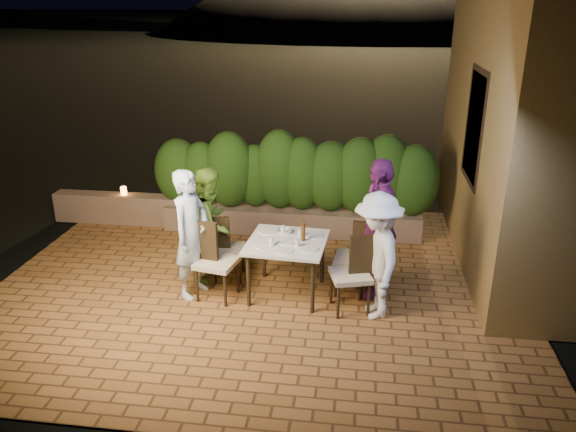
% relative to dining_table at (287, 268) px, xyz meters
% --- Properties ---
extents(ground, '(400.00, 400.00, 0.00)m').
position_rel_dining_table_xyz_m(ground, '(-0.42, -0.18, -0.40)').
color(ground, black).
rests_on(ground, ground).
extents(terrace_floor, '(7.00, 6.00, 0.15)m').
position_rel_dining_table_xyz_m(terrace_floor, '(-0.42, 0.32, -0.45)').
color(terrace_floor, '#915E2E').
rests_on(terrace_floor, ground).
extents(building_wall, '(1.60, 5.00, 5.00)m').
position_rel_dining_table_xyz_m(building_wall, '(3.18, 1.82, 2.12)').
color(building_wall, olive).
rests_on(building_wall, ground).
extents(window_pane, '(0.08, 1.00, 1.40)m').
position_rel_dining_table_xyz_m(window_pane, '(2.40, 1.32, 1.62)').
color(window_pane, black).
rests_on(window_pane, building_wall).
extents(window_frame, '(0.06, 1.15, 1.55)m').
position_rel_dining_table_xyz_m(window_frame, '(2.39, 1.32, 1.62)').
color(window_frame, black).
rests_on(window_frame, building_wall).
extents(planter, '(4.20, 0.55, 0.40)m').
position_rel_dining_table_xyz_m(planter, '(-0.22, 2.12, -0.17)').
color(planter, '#785F4C').
rests_on(planter, ground).
extents(hedge, '(4.00, 0.70, 1.10)m').
position_rel_dining_table_xyz_m(hedge, '(-0.22, 2.12, 0.57)').
color(hedge, '#204312').
rests_on(hedge, planter).
extents(parapet, '(2.20, 0.30, 0.50)m').
position_rel_dining_table_xyz_m(parapet, '(-3.22, 2.12, -0.12)').
color(parapet, '#785F4C').
rests_on(parapet, ground).
extents(hill, '(52.00, 40.00, 22.00)m').
position_rel_dining_table_xyz_m(hill, '(1.58, 59.82, -4.38)').
color(hill, black).
rests_on(hill, ground).
extents(dining_table, '(1.04, 1.04, 0.75)m').
position_rel_dining_table_xyz_m(dining_table, '(0.00, 0.00, 0.00)').
color(dining_table, white).
rests_on(dining_table, ground).
extents(plate_nw, '(0.22, 0.22, 0.01)m').
position_rel_dining_table_xyz_m(plate_nw, '(-0.26, -0.20, 0.38)').
color(plate_nw, white).
rests_on(plate_nw, dining_table).
extents(plate_sw, '(0.24, 0.24, 0.01)m').
position_rel_dining_table_xyz_m(plate_sw, '(-0.29, 0.26, 0.38)').
color(plate_sw, white).
rests_on(plate_sw, dining_table).
extents(plate_ne, '(0.22, 0.22, 0.01)m').
position_rel_dining_table_xyz_m(plate_ne, '(0.30, -0.22, 0.38)').
color(plate_ne, white).
rests_on(plate_ne, dining_table).
extents(plate_se, '(0.24, 0.24, 0.01)m').
position_rel_dining_table_xyz_m(plate_se, '(0.32, 0.22, 0.38)').
color(plate_se, white).
rests_on(plate_se, dining_table).
extents(plate_centre, '(0.24, 0.24, 0.01)m').
position_rel_dining_table_xyz_m(plate_centre, '(-0.01, -0.03, 0.38)').
color(plate_centre, white).
rests_on(plate_centre, dining_table).
extents(plate_front, '(0.22, 0.22, 0.01)m').
position_rel_dining_table_xyz_m(plate_front, '(0.01, -0.30, 0.38)').
color(plate_front, white).
rests_on(plate_front, dining_table).
extents(glass_nw, '(0.07, 0.07, 0.11)m').
position_rel_dining_table_xyz_m(glass_nw, '(-0.17, -0.16, 0.43)').
color(glass_nw, silver).
rests_on(glass_nw, dining_table).
extents(glass_sw, '(0.07, 0.07, 0.11)m').
position_rel_dining_table_xyz_m(glass_sw, '(-0.08, 0.22, 0.43)').
color(glass_sw, silver).
rests_on(glass_sw, dining_table).
extents(glass_ne, '(0.06, 0.06, 0.11)m').
position_rel_dining_table_xyz_m(glass_ne, '(0.15, -0.15, 0.43)').
color(glass_ne, silver).
rests_on(glass_ne, dining_table).
extents(glass_se, '(0.06, 0.06, 0.11)m').
position_rel_dining_table_xyz_m(glass_se, '(0.15, 0.16, 0.43)').
color(glass_se, silver).
rests_on(glass_se, dining_table).
extents(beer_bottle, '(0.05, 0.05, 0.28)m').
position_rel_dining_table_xyz_m(beer_bottle, '(0.20, 0.04, 0.52)').
color(beer_bottle, '#512C0D').
rests_on(beer_bottle, dining_table).
extents(bowl, '(0.21, 0.21, 0.04)m').
position_rel_dining_table_xyz_m(bowl, '(-0.07, 0.27, 0.40)').
color(bowl, white).
rests_on(bowl, dining_table).
extents(chair_left_front, '(0.56, 0.56, 1.03)m').
position_rel_dining_table_xyz_m(chair_left_front, '(-0.87, -0.21, 0.14)').
color(chair_left_front, black).
rests_on(chair_left_front, ground).
extents(chair_left_back, '(0.46, 0.46, 0.90)m').
position_rel_dining_table_xyz_m(chair_left_back, '(-0.85, 0.34, 0.07)').
color(chair_left_back, black).
rests_on(chair_left_back, ground).
extents(chair_right_front, '(0.57, 0.57, 0.99)m').
position_rel_dining_table_xyz_m(chair_right_front, '(0.82, -0.30, 0.12)').
color(chair_right_front, black).
rests_on(chair_right_front, ground).
extents(chair_right_back, '(0.51, 0.51, 1.00)m').
position_rel_dining_table_xyz_m(chair_right_back, '(0.84, 0.17, 0.12)').
color(chair_right_back, black).
rests_on(chair_right_back, ground).
extents(diner_blue, '(0.58, 0.71, 1.68)m').
position_rel_dining_table_xyz_m(diner_blue, '(-1.20, -0.16, 0.47)').
color(diner_blue, '#C6E4FF').
rests_on(diner_blue, ground).
extents(diner_green, '(0.64, 0.80, 1.55)m').
position_rel_dining_table_xyz_m(diner_green, '(-1.09, 0.39, 0.40)').
color(diner_green, '#7FBA3A').
rests_on(diner_green, ground).
extents(diner_white, '(0.79, 1.11, 1.56)m').
position_rel_dining_table_xyz_m(diner_white, '(1.12, -0.37, 0.41)').
color(diner_white, white).
rests_on(diner_white, ground).
extents(diner_purple, '(0.66, 1.14, 1.83)m').
position_rel_dining_table_xyz_m(diner_purple, '(1.14, 0.17, 0.54)').
color(diner_purple, '#6E2465').
rests_on(diner_purple, ground).
extents(parapet_lamp, '(0.10, 0.10, 0.14)m').
position_rel_dining_table_xyz_m(parapet_lamp, '(-3.09, 2.12, 0.20)').
color(parapet_lamp, orange).
rests_on(parapet_lamp, parapet).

